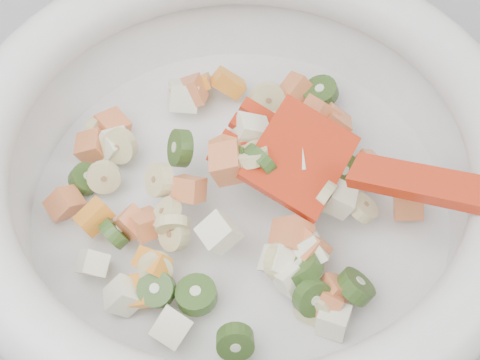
{
  "coord_description": "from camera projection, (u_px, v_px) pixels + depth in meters",
  "views": [
    {
      "loc": [
        -0.07,
        1.11,
        1.38
      ],
      "look_at": [
        -0.1,
        1.41,
        0.95
      ],
      "focal_mm": 55.0,
      "sensor_mm": 36.0,
      "label": 1
    }
  ],
  "objects": [
    {
      "name": "mixing_bowl",
      "position": [
        241.0,
        171.0,
        0.51
      ],
      "size": [
        0.49,
        0.39,
        0.15
      ],
      "color": "silver",
      "rests_on": "counter"
    }
  ]
}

